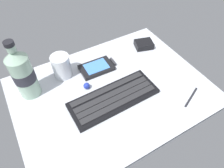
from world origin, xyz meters
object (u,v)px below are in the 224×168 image
at_px(charger_block, 144,44).
at_px(juice_cup, 62,67).
at_px(trackball_mouse, 87,86).
at_px(keyboard, 114,98).
at_px(water_bottle, 23,74).
at_px(stylus_pen, 191,97).
at_px(handheld_device, 98,67).

bearing_deg(charger_block, juice_cup, 177.85).
xyz_separation_m(charger_block, trackball_mouse, (-0.30, -0.09, -0.00)).
xyz_separation_m(keyboard, juice_cup, (-0.10, 0.19, 0.03)).
height_order(water_bottle, trackball_mouse, water_bottle).
bearing_deg(trackball_mouse, stylus_pen, -36.61).
bearing_deg(water_bottle, handheld_device, -2.37).
height_order(keyboard, juice_cup, juice_cup).
relative_size(charger_block, stylus_pen, 0.74).
bearing_deg(handheld_device, stylus_pen, -53.36).
height_order(charger_block, stylus_pen, charger_block).
height_order(water_bottle, stylus_pen, water_bottle).
relative_size(keyboard, charger_block, 4.17).
relative_size(water_bottle, charger_block, 2.97).
relative_size(water_bottle, trackball_mouse, 9.45).
bearing_deg(handheld_device, trackball_mouse, -139.70).
distance_m(handheld_device, trackball_mouse, 0.10).
bearing_deg(charger_block, stylus_pen, -93.77).
height_order(keyboard, handheld_device, keyboard).
xyz_separation_m(keyboard, charger_block, (0.24, 0.17, 0.00)).
relative_size(water_bottle, stylus_pen, 2.19).
xyz_separation_m(water_bottle, charger_block, (0.47, 0.01, -0.08)).
height_order(water_bottle, charger_block, water_bottle).
distance_m(charger_block, stylus_pen, 0.29).
relative_size(handheld_device, trackball_mouse, 5.89).
relative_size(keyboard, juice_cup, 3.44).
bearing_deg(juice_cup, trackball_mouse, -64.86).
bearing_deg(stylus_pen, trackball_mouse, 119.81).
xyz_separation_m(water_bottle, stylus_pen, (0.45, -0.28, -0.09)).
bearing_deg(water_bottle, keyboard, -36.01).
relative_size(handheld_device, stylus_pen, 1.36).
bearing_deg(juice_cup, keyboard, -61.42).
bearing_deg(keyboard, charger_block, 35.41).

